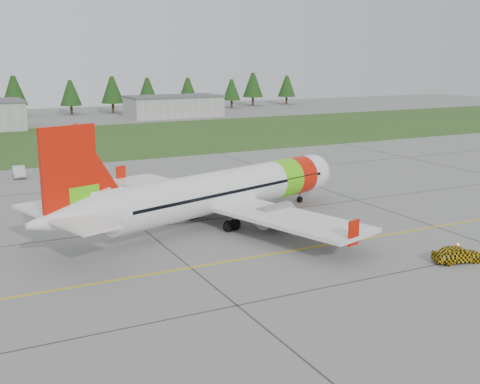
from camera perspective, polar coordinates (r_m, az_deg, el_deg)
ground at (r=47.84m, az=16.16°, el=-7.07°), size 320.00×320.00×0.00m
aircraft at (r=57.74m, az=-1.95°, el=0.03°), size 34.35×32.49×10.70m
follow_me_car at (r=49.93m, az=20.02°, el=-4.11°), size 1.70×1.88×3.98m
service_van at (r=85.25m, az=-20.30°, el=2.81°), size 1.62×1.53×4.43m
grass_strip at (r=119.83m, az=-11.43°, el=4.97°), size 320.00×50.00×0.03m
taxi_guideline at (r=53.61m, az=10.37°, el=-4.59°), size 120.00×0.25×0.02m
hangar_east at (r=161.30m, az=-6.30°, el=8.03°), size 24.00×12.00×5.20m
treeline at (r=173.78m, az=-16.52°, el=8.72°), size 160.00×8.00×10.00m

